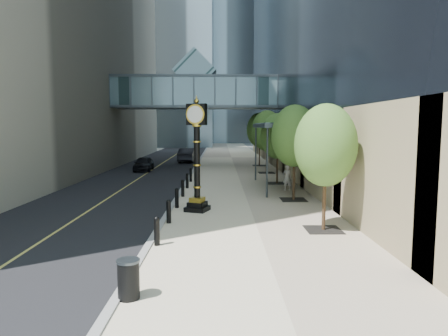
{
  "coord_description": "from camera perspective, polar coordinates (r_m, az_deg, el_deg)",
  "views": [
    {
      "loc": [
        -0.51,
        -12.49,
        4.18
      ],
      "look_at": [
        -0.34,
        4.85,
        2.35
      ],
      "focal_mm": 32.0,
      "sensor_mm": 36.0,
      "label": 1
    }
  ],
  "objects": [
    {
      "name": "road",
      "position": [
        53.05,
        -7.6,
        1.45
      ],
      "size": [
        8.0,
        180.0,
        0.02
      ],
      "primitive_type": "cube",
      "color": "black",
      "rests_on": "ground"
    },
    {
      "name": "curb",
      "position": [
        52.71,
        -3.28,
        1.49
      ],
      "size": [
        0.25,
        180.0,
        0.07
      ],
      "primitive_type": "cube",
      "color": "gray",
      "rests_on": "ground"
    },
    {
      "name": "pedestrian",
      "position": [
        25.93,
        9.01,
        -1.38
      ],
      "size": [
        0.66,
        0.5,
        1.63
      ],
      "primitive_type": "imported",
      "rotation": [
        0.0,
        0.0,
        3.35
      ],
      "color": "beige",
      "rests_on": "sidewalk"
    },
    {
      "name": "street_clock",
      "position": [
        19.25,
        -3.88,
        0.7
      ],
      "size": [
        1.3,
        1.3,
        5.4
      ],
      "rotation": [
        0.0,
        0.0,
        -0.35
      ],
      "color": "black",
      "rests_on": "sidewalk"
    },
    {
      "name": "sidewalk",
      "position": [
        52.67,
        1.08,
        1.49
      ],
      "size": [
        8.0,
        180.0,
        0.06
      ],
      "primitive_type": "cube",
      "color": "beige",
      "rests_on": "ground"
    },
    {
      "name": "car_near",
      "position": [
        37.9,
        -11.4,
        0.6
      ],
      "size": [
        1.71,
        3.95,
        1.33
      ],
      "primitive_type": "imported",
      "rotation": [
        0.0,
        0.0,
        0.04
      ],
      "color": "black",
      "rests_on": "road"
    },
    {
      "name": "bollard_row",
      "position": [
        21.91,
        -6.31,
        -3.66
      ],
      "size": [
        0.2,
        16.2,
        0.9
      ],
      "color": "black",
      "rests_on": "sidewalk"
    },
    {
      "name": "distant_tower_c",
      "position": [
        135.59,
        -3.03,
        18.06
      ],
      "size": [
        22.0,
        22.0,
        65.0
      ],
      "primitive_type": "cube",
      "color": "#8FA8B5",
      "rests_on": "ground"
    },
    {
      "name": "street_trees",
      "position": [
        29.69,
        7.42,
        4.9
      ],
      "size": [
        2.68,
        28.55,
        5.51
      ],
      "color": "black",
      "rests_on": "sidewalk"
    },
    {
      "name": "car_far",
      "position": [
        46.54,
        -5.12,
        1.86
      ],
      "size": [
        2.17,
        5.06,
        1.62
      ],
      "primitive_type": "imported",
      "rotation": [
        0.0,
        0.0,
        3.05
      ],
      "color": "black",
      "rests_on": "road"
    },
    {
      "name": "trash_bin",
      "position": [
        10.15,
        -13.47,
        -15.34
      ],
      "size": [
        0.67,
        0.67,
        0.9
      ],
      "primitive_type": "cylinder",
      "rotation": [
        0.0,
        0.0,
        -0.36
      ],
      "color": "black",
      "rests_on": "sidewalk"
    },
    {
      "name": "entrance_canopy",
      "position": [
        26.79,
        8.04,
        5.99
      ],
      "size": [
        3.0,
        8.0,
        4.38
      ],
      "color": "#383F44",
      "rests_on": "ground"
    },
    {
      "name": "skywalk",
      "position": [
        40.72,
        -4.15,
        10.98
      ],
      "size": [
        17.0,
        4.2,
        5.8
      ],
      "color": "slate",
      "rests_on": "ground"
    },
    {
      "name": "ground",
      "position": [
        13.18,
        1.72,
        -12.47
      ],
      "size": [
        320.0,
        320.0,
        0.0
      ],
      "primitive_type": "plane",
      "color": "gray",
      "rests_on": "ground"
    }
  ]
}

